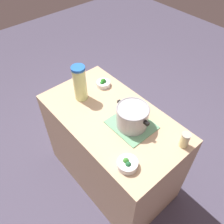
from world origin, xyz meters
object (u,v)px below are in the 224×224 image
(mason_jar, at_px, (185,140))
(broccoli_bowl_front, at_px, (127,164))
(cooking_pot, at_px, (132,116))
(broccoli_bowl_center, at_px, (103,83))
(lemonade_pitcher, at_px, (80,83))

(mason_jar, xyz_separation_m, broccoli_bowl_front, (-0.14, -0.42, -0.04))
(cooking_pot, height_order, mason_jar, cooking_pot)
(cooking_pot, relative_size, broccoli_bowl_front, 2.25)
(mason_jar, height_order, broccoli_bowl_front, mason_jar)
(cooking_pot, xyz_separation_m, broccoli_bowl_center, (-0.51, 0.14, -0.07))
(cooking_pot, xyz_separation_m, mason_jar, (0.38, 0.15, -0.04))
(broccoli_bowl_front, distance_m, broccoli_bowl_center, 0.86)
(cooking_pot, distance_m, lemonade_pitcher, 0.52)
(cooking_pot, xyz_separation_m, broccoli_bowl_front, (0.24, -0.27, -0.07))
(cooking_pot, bearing_deg, lemonade_pitcher, -168.05)
(broccoli_bowl_front, bearing_deg, cooking_pot, 131.23)
(lemonade_pitcher, height_order, mason_jar, lemonade_pitcher)
(cooking_pot, distance_m, broccoli_bowl_front, 0.37)
(cooking_pot, height_order, lemonade_pitcher, lemonade_pitcher)
(broccoli_bowl_front, height_order, broccoli_bowl_center, broccoli_bowl_center)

